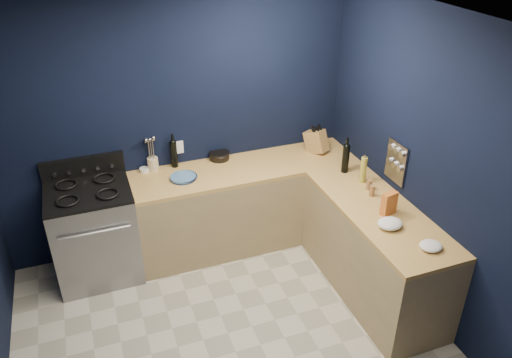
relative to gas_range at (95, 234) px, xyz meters
name	(u,v)px	position (x,y,z in m)	size (l,w,h in m)	color
floor	(236,353)	(0.93, -1.42, -0.47)	(3.50, 3.50, 0.02)	#B1AB9A
ceiling	(227,31)	(0.93, -1.42, 2.15)	(3.50, 3.50, 0.02)	silver
wall_back	(177,126)	(0.93, 0.34, 0.84)	(3.50, 0.02, 2.60)	black
wall_right	(440,178)	(2.69, -1.42, 0.84)	(0.02, 3.50, 2.60)	black
cab_back	(246,206)	(1.53, 0.02, -0.03)	(2.30, 0.63, 0.86)	#9F865A
top_back	(246,168)	(1.53, 0.02, 0.42)	(2.30, 0.63, 0.04)	olive
cab_right	(374,253)	(2.37, -1.13, -0.03)	(0.63, 1.67, 0.86)	#9F865A
top_right	(380,212)	(2.37, -1.13, 0.42)	(0.63, 1.67, 0.04)	olive
gas_range	(95,234)	(0.00, 0.00, 0.00)	(0.76, 0.66, 0.92)	gray
oven_door	(99,255)	(0.00, -0.32, -0.01)	(0.59, 0.02, 0.42)	black
cooktop	(87,192)	(0.00, 0.00, 0.48)	(0.76, 0.66, 0.03)	black
backguard	(83,167)	(0.00, 0.30, 0.58)	(0.76, 0.06, 0.20)	black
spice_panel	(396,162)	(2.67, -0.87, 0.72)	(0.02, 0.28, 0.38)	gray
wall_outlet	(179,147)	(0.93, 0.32, 0.62)	(0.09, 0.02, 0.13)	white
plate_stack	(183,178)	(0.88, -0.01, 0.46)	(0.25, 0.25, 0.03)	#365F97
ramekin	(144,170)	(0.56, 0.27, 0.46)	(0.10, 0.10, 0.04)	white
utensil_crock	(153,164)	(0.65, 0.27, 0.51)	(0.11, 0.11, 0.13)	beige
wine_bottle_back	(174,154)	(0.87, 0.27, 0.58)	(0.07, 0.07, 0.27)	black
lemon_basket	(219,155)	(1.33, 0.27, 0.48)	(0.21, 0.21, 0.08)	black
knife_block	(316,141)	(2.34, 0.08, 0.56)	(0.13, 0.21, 0.23)	olive
wine_bottle_right	(346,159)	(2.41, -0.42, 0.58)	(0.07, 0.07, 0.28)	black
oil_bottle	(363,170)	(2.47, -0.65, 0.57)	(0.06, 0.06, 0.26)	#AEA638
spice_jar_near	(372,191)	(2.42, -0.91, 0.49)	(0.05, 0.05, 0.10)	olive
spice_jar_far	(369,185)	(2.46, -0.80, 0.49)	(0.05, 0.05, 0.10)	olive
crouton_bag	(389,203)	(2.39, -1.21, 0.54)	(0.14, 0.06, 0.20)	#AF2A1E
towel_front	(390,224)	(2.29, -1.39, 0.48)	(0.21, 0.18, 0.07)	white
towel_end	(431,246)	(2.43, -1.75, 0.47)	(0.18, 0.16, 0.05)	white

